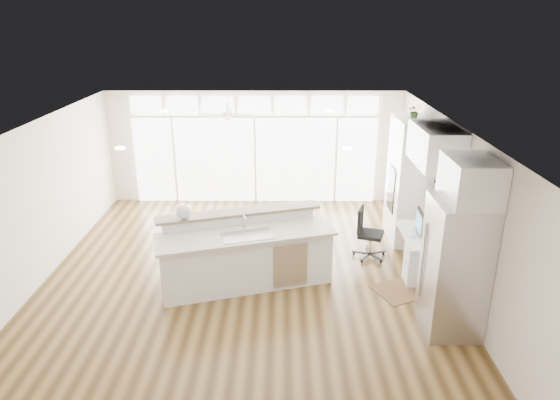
{
  "coord_description": "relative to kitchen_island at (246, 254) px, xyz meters",
  "views": [
    {
      "loc": [
        0.66,
        -7.66,
        4.39
      ],
      "look_at": [
        0.61,
        0.6,
        1.28
      ],
      "focal_mm": 32.0,
      "sensor_mm": 36.0,
      "label": 1
    }
  ],
  "objects": [
    {
      "name": "fishbowl",
      "position": [
        -1.02,
        0.11,
        0.72
      ],
      "size": [
        0.34,
        0.34,
        0.26
      ],
      "primitive_type": "sphere",
      "rotation": [
        0.0,
        0.0,
        0.45
      ],
      "color": "silver",
      "rests_on": "kitchen_island"
    },
    {
      "name": "office_chair",
      "position": [
        2.28,
        1.03,
        -0.1
      ],
      "size": [
        0.63,
        0.6,
        0.98
      ],
      "primitive_type": "cube",
      "rotation": [
        0.0,
        0.0,
        -0.32
      ],
      "color": "black",
      "rests_on": "floor"
    },
    {
      "name": "upper_cabinets",
      "position": [
        3.12,
        0.43,
        1.76
      ],
      "size": [
        0.64,
        1.3,
        0.64
      ],
      "primitive_type": "cube",
      "color": "white",
      "rests_on": "wall_right"
    },
    {
      "name": "desk_nook",
      "position": [
        3.08,
        0.43,
        -0.21
      ],
      "size": [
        0.72,
        1.3,
        0.76
      ],
      "primitive_type": "cube",
      "color": "white",
      "rests_on": "floor"
    },
    {
      "name": "oven_cabinet",
      "position": [
        3.12,
        1.93,
        0.66
      ],
      "size": [
        0.64,
        1.2,
        2.5
      ],
      "primitive_type": "cube",
      "color": "white",
      "rests_on": "floor"
    },
    {
      "name": "wall_back",
      "position": [
        -0.05,
        4.13,
        0.76
      ],
      "size": [
        7.0,
        0.04,
        2.7
      ],
      "primitive_type": "cube",
      "color": "silver",
      "rests_on": "floor"
    },
    {
      "name": "monitor",
      "position": [
        3.0,
        0.43,
        0.39
      ],
      "size": [
        0.12,
        0.53,
        0.44
      ],
      "primitive_type": "cube",
      "rotation": [
        0.0,
        0.0,
        -0.06
      ],
      "color": "black",
      "rests_on": "desk_nook"
    },
    {
      "name": "recessed_lights",
      "position": [
        -0.05,
        0.33,
        2.09
      ],
      "size": [
        3.4,
        3.0,
        0.02
      ],
      "primitive_type": "cube",
      "color": "white",
      "rests_on": "ceiling"
    },
    {
      "name": "kitchen_island",
      "position": [
        0.0,
        0.0,
        0.0
      ],
      "size": [
        3.17,
        1.92,
        1.18
      ],
      "primitive_type": "cube",
      "rotation": [
        0.0,
        0.0,
        0.29
      ],
      "color": "white",
      "rests_on": "floor"
    },
    {
      "name": "ceiling_fan",
      "position": [
        -0.55,
        2.93,
        1.89
      ],
      "size": [
        1.16,
        1.16,
        0.32
      ],
      "primitive_type": "cube",
      "color": "white",
      "rests_on": "ceiling"
    },
    {
      "name": "wall_right",
      "position": [
        3.45,
        0.13,
        0.76
      ],
      "size": [
        0.04,
        8.0,
        2.7
      ],
      "primitive_type": "cube",
      "color": "silver",
      "rests_on": "floor"
    },
    {
      "name": "refrigerator",
      "position": [
        3.06,
        -1.22,
        0.41
      ],
      "size": [
        0.76,
        0.9,
        2.0
      ],
      "primitive_type": "cube",
      "color": "silver",
      "rests_on": "floor"
    },
    {
      "name": "glass_wall",
      "position": [
        -0.05,
        4.07,
        0.46
      ],
      "size": [
        5.8,
        0.06,
        2.08
      ],
      "primitive_type": "cube",
      "color": "white",
      "rests_on": "wall_back"
    },
    {
      "name": "floor",
      "position": [
        -0.05,
        0.13,
        -0.6
      ],
      "size": [
        7.0,
        8.0,
        0.02
      ],
      "primitive_type": "cube",
      "color": "#463015",
      "rests_on": "ground"
    },
    {
      "name": "wall_left",
      "position": [
        -3.55,
        0.13,
        0.76
      ],
      "size": [
        0.04,
        8.0,
        2.7
      ],
      "primitive_type": "cube",
      "color": "silver",
      "rests_on": "floor"
    },
    {
      "name": "framed_photos",
      "position": [
        3.41,
        1.05,
        0.81
      ],
      "size": [
        0.06,
        0.22,
        0.8
      ],
      "primitive_type": "cube",
      "color": "black",
      "rests_on": "wall_right"
    },
    {
      "name": "keyboard",
      "position": [
        2.83,
        0.43,
        0.18
      ],
      "size": [
        0.15,
        0.32,
        0.02
      ],
      "primitive_type": "cube",
      "rotation": [
        0.0,
        0.0,
        0.13
      ],
      "color": "silver",
      "rests_on": "desk_nook"
    },
    {
      "name": "desk_window",
      "position": [
        3.41,
        0.43,
        0.96
      ],
      "size": [
        0.04,
        0.85,
        0.85
      ],
      "primitive_type": "cube",
      "color": "white",
      "rests_on": "wall_right"
    },
    {
      "name": "wall_front",
      "position": [
        -0.05,
        -3.87,
        0.76
      ],
      "size": [
        7.0,
        0.04,
        2.7
      ],
      "primitive_type": "cube",
      "color": "silver",
      "rests_on": "floor"
    },
    {
      "name": "transom_row",
      "position": [
        -0.05,
        4.07,
        1.79
      ],
      "size": [
        5.9,
        0.06,
        0.4
      ],
      "primitive_type": "cube",
      "color": "white",
      "rests_on": "wall_back"
    },
    {
      "name": "ceiling",
      "position": [
        -0.05,
        0.13,
        2.11
      ],
      "size": [
        7.0,
        8.0,
        0.02
      ],
      "primitive_type": "cube",
      "color": "silver",
      "rests_on": "wall_back"
    },
    {
      "name": "potted_plant",
      "position": [
        3.12,
        1.93,
        2.02
      ],
      "size": [
        0.27,
        0.29,
        0.22
      ],
      "primitive_type": "imported",
      "rotation": [
        0.0,
        0.0,
        0.05
      ],
      "color": "#385E28",
      "rests_on": "oven_cabinet"
    },
    {
      "name": "rug",
      "position": [
        2.68,
        -0.17,
        -0.58
      ],
      "size": [
        1.2,
        1.06,
        0.01
      ],
      "primitive_type": "cube",
      "rotation": [
        0.0,
        0.0,
        0.43
      ],
      "color": "#3B2512",
      "rests_on": "floor"
    },
    {
      "name": "fridge_cabinet",
      "position": [
        3.12,
        -1.22,
        1.71
      ],
      "size": [
        0.64,
        0.9,
        0.6
      ],
      "primitive_type": "cube",
      "color": "white",
      "rests_on": "wall_right"
    }
  ]
}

